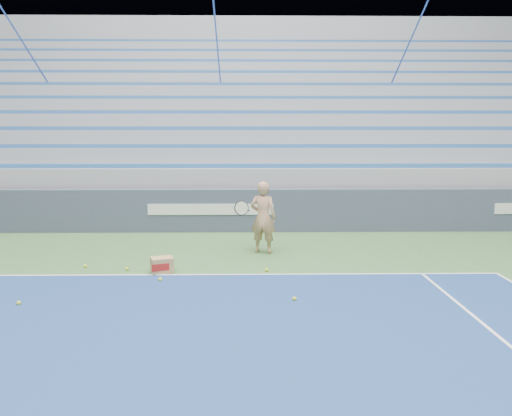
{
  "coord_description": "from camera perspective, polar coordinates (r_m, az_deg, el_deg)",
  "views": [
    {
      "loc": [
        0.96,
        3.17,
        2.58
      ],
      "look_at": [
        1.1,
        12.38,
        1.15
      ],
      "focal_mm": 35.0,
      "sensor_mm": 36.0,
      "label": 1
    }
  ],
  "objects": [
    {
      "name": "sponsor_barrier",
      "position": [
        12.91,
        -5.13,
        -0.27
      ],
      "size": [
        30.0,
        0.32,
        1.1
      ],
      "color": "#3C445B",
      "rests_on": "ground"
    },
    {
      "name": "bleachers",
      "position": [
        18.46,
        -3.92,
        8.1
      ],
      "size": [
        31.0,
        9.15,
        7.3
      ],
      "color": "#999BA1",
      "rests_on": "ground"
    },
    {
      "name": "tennis_player",
      "position": [
        10.54,
        0.79,
        -1.07
      ],
      "size": [
        0.93,
        0.88,
        1.53
      ],
      "color": "tan",
      "rests_on": "ground"
    },
    {
      "name": "ball_box",
      "position": [
        9.34,
        -10.69,
        -6.45
      ],
      "size": [
        0.46,
        0.41,
        0.29
      ],
      "color": "#A88451",
      "rests_on": "ground"
    },
    {
      "name": "tennis_ball_0",
      "position": [
        9.3,
        1.22,
        -7.07
      ],
      "size": [
        0.07,
        0.07,
        0.07
      ],
      "primitive_type": "sphere",
      "color": "yellow",
      "rests_on": "ground"
    },
    {
      "name": "tennis_ball_1",
      "position": [
        8.87,
        -10.9,
        -8.02
      ],
      "size": [
        0.07,
        0.07,
        0.07
      ],
      "primitive_type": "sphere",
      "color": "yellow",
      "rests_on": "ground"
    },
    {
      "name": "tennis_ball_2",
      "position": [
        9.48,
        -9.99,
        -6.89
      ],
      "size": [
        0.07,
        0.07,
        0.07
      ],
      "primitive_type": "sphere",
      "color": "yellow",
      "rests_on": "ground"
    },
    {
      "name": "tennis_ball_3",
      "position": [
        8.36,
        -25.48,
        -9.79
      ],
      "size": [
        0.07,
        0.07,
        0.07
      ],
      "primitive_type": "sphere",
      "color": "yellow",
      "rests_on": "ground"
    },
    {
      "name": "tennis_ball_4",
      "position": [
        10.08,
        -18.94,
        -6.3
      ],
      "size": [
        0.07,
        0.07,
        0.07
      ],
      "primitive_type": "sphere",
      "color": "yellow",
      "rests_on": "ground"
    },
    {
      "name": "tennis_ball_5",
      "position": [
        7.78,
        4.41,
        -10.31
      ],
      "size": [
        0.07,
        0.07,
        0.07
      ],
      "primitive_type": "sphere",
      "color": "yellow",
      "rests_on": "ground"
    },
    {
      "name": "tennis_ball_6",
      "position": [
        9.67,
        -14.52,
        -6.74
      ],
      "size": [
        0.07,
        0.07,
        0.07
      ],
      "primitive_type": "sphere",
      "color": "yellow",
      "rests_on": "ground"
    }
  ]
}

